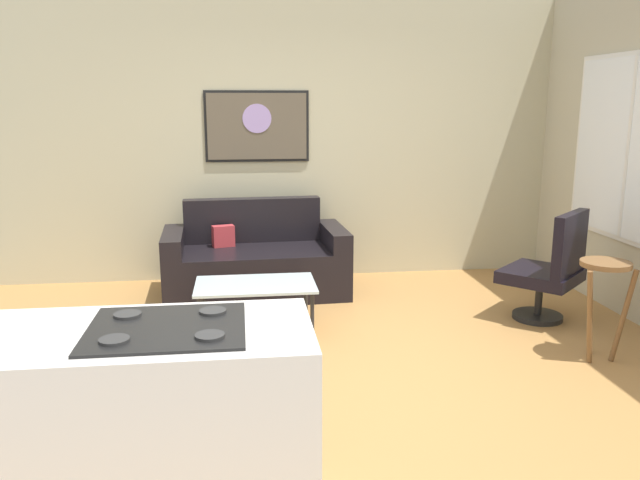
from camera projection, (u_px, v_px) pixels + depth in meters
name	position (u px, v px, depth m)	size (l,w,h in m)	color
ground	(330.00, 373.00, 4.26)	(6.40, 6.40, 0.04)	#A77741
back_wall	(296.00, 139.00, 6.30)	(6.40, 0.05, 2.80)	#BAB491
couch	(255.00, 263.00, 5.92)	(1.71, 0.92, 0.86)	black
coffee_table	(255.00, 288.00, 4.89)	(0.92, 0.55, 0.39)	silver
armchair	(551.00, 269.00, 5.12)	(0.80, 0.80, 0.92)	black
bar_stool	(604.00, 284.00, 4.32)	(0.38, 0.38, 0.71)	brown
kitchen_counter	(91.00, 441.00, 2.50)	(1.76, 0.65, 0.93)	silver
wall_painting	(257.00, 126.00, 6.18)	(1.02, 0.03, 0.69)	black
window	(629.00, 148.00, 5.14)	(0.03, 1.63, 1.54)	silver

